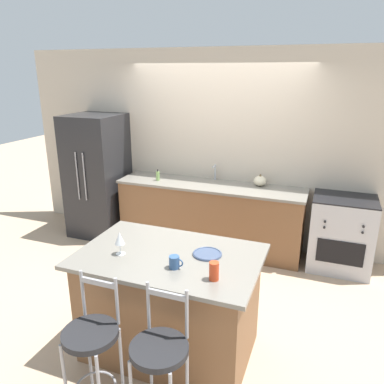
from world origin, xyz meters
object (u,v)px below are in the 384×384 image
at_px(coffee_mug, 175,262).
at_px(pumpkin_decoration, 260,181).
at_px(bar_stool_near, 92,345).
at_px(dinner_plate, 207,254).
at_px(tumbler_cup, 214,271).
at_px(oven_range, 341,233).
at_px(refrigerator, 98,175).
at_px(bar_stool_far, 160,361).
at_px(soap_bottle, 158,176).
at_px(wine_glass, 120,239).

bearing_deg(coffee_mug, pumpkin_decoration, 85.47).
height_order(bar_stool_near, coffee_mug, bar_stool_near).
distance_m(dinner_plate, coffee_mug, 0.34).
xyz_separation_m(tumbler_cup, pumpkin_decoration, (-0.14, 2.50, -0.02)).
height_order(oven_range, dinner_plate, dinner_plate).
xyz_separation_m(oven_range, pumpkin_decoration, (-1.08, 0.16, 0.53)).
height_order(refrigerator, tumbler_cup, refrigerator).
bearing_deg(refrigerator, bar_stool_near, -57.05).
xyz_separation_m(oven_range, bar_stool_far, (-1.15, -2.84, 0.10)).
bearing_deg(pumpkin_decoration, bar_stool_near, -100.87).
xyz_separation_m(bar_stool_near, soap_bottle, (-0.81, 2.78, 0.43)).
distance_m(bar_stool_near, coffee_mug, 0.82).
distance_m(refrigerator, coffee_mug, 3.11).
xyz_separation_m(oven_range, wine_glass, (-1.78, -2.24, 0.62)).
distance_m(refrigerator, dinner_plate, 3.04).
xyz_separation_m(bar_stool_far, tumbler_cup, (0.21, 0.49, 0.45)).
relative_size(bar_stool_far, tumbler_cup, 7.55).
bearing_deg(bar_stool_near, pumpkin_decoration, 79.13).
distance_m(oven_range, wine_glass, 2.93).
bearing_deg(coffee_mug, soap_bottle, 118.55).
distance_m(tumbler_cup, soap_bottle, 2.73).
bearing_deg(bar_stool_near, coffee_mug, 56.26).
relative_size(wine_glass, soap_bottle, 1.25).
bearing_deg(wine_glass, pumpkin_decoration, 73.58).
xyz_separation_m(coffee_mug, soap_bottle, (-1.20, 2.20, -0.00)).
xyz_separation_m(oven_range, bar_stool_near, (-1.66, -2.87, 0.10)).
bearing_deg(dinner_plate, tumbler_cup, -64.53).
relative_size(oven_range, pumpkin_decoration, 5.53).
distance_m(bar_stool_far, tumbler_cup, 0.70).
distance_m(oven_range, bar_stool_near, 3.32).
bearing_deg(tumbler_cup, wine_glass, 172.76).
relative_size(dinner_plate, wine_glass, 1.22).
distance_m(bar_stool_far, soap_bottle, 3.08).
distance_m(oven_range, soap_bottle, 2.52).
height_order(coffee_mug, soap_bottle, soap_bottle).
relative_size(bar_stool_far, coffee_mug, 9.22).
height_order(bar_stool_far, tumbler_cup, tumbler_cup).
relative_size(oven_range, coffee_mug, 8.16).
xyz_separation_m(refrigerator, bar_stool_far, (2.32, -2.75, -0.33)).
height_order(tumbler_cup, pumpkin_decoration, tumbler_cup).
bearing_deg(soap_bottle, bar_stool_far, -64.36).
xyz_separation_m(dinner_plate, coffee_mug, (-0.17, -0.30, 0.04)).
distance_m(dinner_plate, tumbler_cup, 0.39).
xyz_separation_m(dinner_plate, pumpkin_decoration, (0.03, 2.15, 0.04)).
relative_size(bar_stool_near, dinner_plate, 4.37).
distance_m(bar_stool_far, dinner_plate, 0.93).
bearing_deg(wine_glass, bar_stool_far, -43.45).
relative_size(refrigerator, oven_range, 1.92).
xyz_separation_m(bar_stool_near, tumbler_cup, (0.72, 0.53, 0.45)).
xyz_separation_m(coffee_mug, tumbler_cup, (0.33, -0.05, 0.02)).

